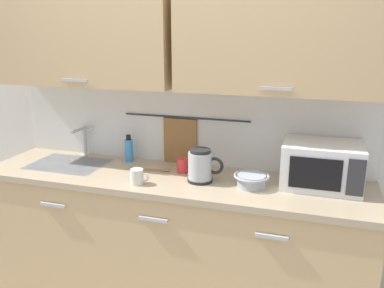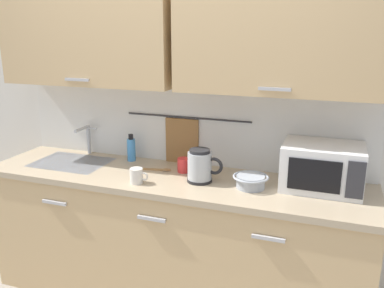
{
  "view_description": "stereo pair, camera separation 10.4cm",
  "coord_description": "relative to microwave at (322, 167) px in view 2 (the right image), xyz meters",
  "views": [
    {
      "loc": [
        0.87,
        -2.02,
        1.82
      ],
      "look_at": [
        0.13,
        0.33,
        1.12
      ],
      "focal_mm": 38.19,
      "sensor_mm": 36.0,
      "label": 1
    },
    {
      "loc": [
        0.97,
        -1.99,
        1.82
      ],
      "look_at": [
        0.13,
        0.33,
        1.12
      ],
      "focal_mm": 38.19,
      "sensor_mm": 36.0,
      "label": 2
    }
  ],
  "objects": [
    {
      "name": "counter_unit",
      "position": [
        -0.93,
        -0.11,
        -0.58
      ],
      "size": [
        2.53,
        0.64,
        0.9
      ],
      "color": "tan",
      "rests_on": "ground"
    },
    {
      "name": "back_wall_assembly",
      "position": [
        -0.92,
        0.12,
        0.49
      ],
      "size": [
        3.7,
        0.41,
        2.5
      ],
      "color": "silver",
      "rests_on": "ground"
    },
    {
      "name": "sink_faucet",
      "position": [
        -1.7,
        0.12,
        0.01
      ],
      "size": [
        0.09,
        0.17,
        0.22
      ],
      "color": "#B2B5BA",
      "rests_on": "counter_unit"
    },
    {
      "name": "microwave",
      "position": [
        0.0,
        0.0,
        0.0
      ],
      "size": [
        0.46,
        0.35,
        0.27
      ],
      "color": "white",
      "rests_on": "counter_unit"
    },
    {
      "name": "electric_kettle",
      "position": [
        -0.71,
        -0.14,
        -0.03
      ],
      "size": [
        0.23,
        0.16,
        0.21
      ],
      "color": "black",
      "rests_on": "counter_unit"
    },
    {
      "name": "dish_soap_bottle",
      "position": [
        -1.31,
        0.09,
        -0.05
      ],
      "size": [
        0.06,
        0.06,
        0.2
      ],
      "color": "#3F8CD8",
      "rests_on": "counter_unit"
    },
    {
      "name": "mug_near_sink",
      "position": [
        -1.07,
        -0.3,
        -0.09
      ],
      "size": [
        0.12,
        0.08,
        0.09
      ],
      "color": "silver",
      "rests_on": "counter_unit"
    },
    {
      "name": "mixing_bowl",
      "position": [
        -0.4,
        -0.13,
        -0.09
      ],
      "size": [
        0.21,
        0.21,
        0.08
      ],
      "color": "#A5ADB7",
      "rests_on": "counter_unit"
    },
    {
      "name": "mug_by_kettle",
      "position": [
        -0.87,
        -0.01,
        -0.09
      ],
      "size": [
        0.12,
        0.08,
        0.09
      ],
      "color": "red",
      "rests_on": "counter_unit"
    },
    {
      "name": "wooden_spoon",
      "position": [
        -1.06,
        -0.04,
        -0.13
      ],
      "size": [
        0.28,
        0.08,
        0.01
      ],
      "color": "#9E7042",
      "rests_on": "counter_unit"
    }
  ]
}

